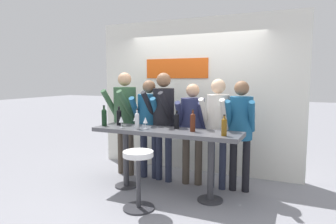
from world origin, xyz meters
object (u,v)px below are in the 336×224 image
at_px(person_right, 241,124).
at_px(wine_bottle_0, 193,121).
at_px(wine_bottle_4, 104,116).
at_px(tasting_table, 166,140).
at_px(bar_stool, 138,171).
at_px(wine_bottle_2, 137,120).
at_px(wine_glass_1, 121,120).
at_px(person_center, 192,123).
at_px(person_center_right, 217,121).
at_px(wine_glass_0, 135,118).
at_px(wine_bottle_3, 177,120).
at_px(wine_bottle_5, 119,117).
at_px(person_center_left, 163,114).
at_px(wine_bottle_1, 224,126).
at_px(person_left, 149,118).
at_px(person_far_left, 125,112).
at_px(wine_glass_2, 145,121).

relative_size(person_right, wine_bottle_0, 5.29).
bearing_deg(wine_bottle_4, tasting_table, 4.09).
xyz_separation_m(bar_stool, person_right, (1.08, 1.18, 0.52)).
distance_m(wine_bottle_0, wine_bottle_2, 0.83).
bearing_deg(wine_glass_1, person_center, 36.62).
bearing_deg(wine_bottle_4, person_right, 16.84).
distance_m(person_center_right, wine_bottle_0, 0.55).
bearing_deg(wine_glass_0, person_right, 16.80).
relative_size(bar_stool, wine_bottle_3, 2.86).
distance_m(wine_bottle_5, wine_glass_0, 0.30).
xyz_separation_m(person_center, wine_bottle_3, (-0.11, -0.39, 0.09)).
distance_m(person_center_left, wine_bottle_3, 0.52).
relative_size(person_center, wine_bottle_1, 5.83).
height_order(bar_stool, person_center_right, person_center_right).
xyz_separation_m(person_center, person_center_right, (0.41, -0.02, 0.06)).
xyz_separation_m(person_left, person_center, (0.78, -0.01, -0.03)).
bearing_deg(wine_bottle_5, person_right, 14.46).
bearing_deg(person_center_right, wine_bottle_0, -111.04).
xyz_separation_m(person_far_left, person_center_left, (0.77, -0.05, 0.01)).
bearing_deg(wine_bottle_1, wine_bottle_2, -179.38).
height_order(wine_bottle_1, wine_glass_2, wine_bottle_1).
relative_size(person_center, wine_bottle_3, 6.00).
distance_m(bar_stool, person_center, 1.30).
xyz_separation_m(person_center_right, wine_bottle_1, (0.26, -0.63, 0.03)).
height_order(person_center_left, wine_glass_2, person_center_left).
relative_size(wine_bottle_2, wine_glass_1, 1.70).
distance_m(person_center_right, wine_bottle_1, 0.68).
height_order(wine_bottle_2, wine_glass_0, wine_bottle_2).
height_order(person_center_left, person_center_right, person_center_left).
xyz_separation_m(person_center_right, person_right, (0.35, 0.03, -0.02)).
height_order(person_center, wine_bottle_2, person_center).
bearing_deg(person_center_right, wine_bottle_3, -141.45).
height_order(person_far_left, wine_glass_1, person_far_left).
bearing_deg(wine_glass_2, wine_glass_0, 150.39).
distance_m(bar_stool, wine_glass_2, 0.83).
bearing_deg(person_left, wine_bottle_5, -128.09).
xyz_separation_m(person_right, wine_bottle_4, (-2.02, -0.61, 0.07)).
height_order(person_left, wine_glass_2, person_left).
relative_size(wine_bottle_0, wine_glass_0, 1.79).
relative_size(person_center_left, wine_glass_2, 10.19).
xyz_separation_m(person_far_left, wine_glass_1, (0.37, -0.68, -0.03)).
distance_m(person_left, wine_bottle_5, 0.56).
xyz_separation_m(person_far_left, person_center, (1.27, -0.01, -0.12)).
bearing_deg(person_center_right, wine_bottle_2, -145.11).
xyz_separation_m(wine_bottle_3, wine_glass_1, (-0.79, -0.28, -0.00)).
relative_size(person_left, wine_bottle_0, 5.30).
xyz_separation_m(wine_bottle_1, wine_bottle_2, (-1.30, -0.01, 0.01)).
distance_m(wine_bottle_1, wine_bottle_3, 0.82).
bearing_deg(wine_glass_2, wine_bottle_0, 6.32).
relative_size(tasting_table, person_center_right, 1.30).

